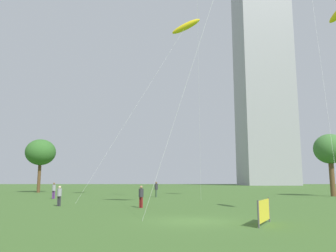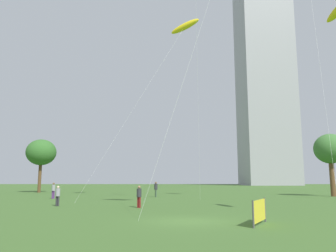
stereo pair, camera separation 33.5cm
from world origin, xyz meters
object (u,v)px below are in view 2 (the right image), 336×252
at_px(person_standing_2, 53,189).
at_px(distant_highrise_0, 264,74).
at_px(person_standing_0, 58,194).
at_px(distant_highrise_1, 268,105).
at_px(person_standing_1, 139,195).
at_px(park_tree_0, 41,153).
at_px(event_banner, 259,211).
at_px(park_tree_2, 330,149).
at_px(person_standing_3, 156,188).
at_px(kite_flying_0, 185,27).

relative_size(person_standing_2, distant_highrise_0, 0.02).
height_order(person_standing_0, distant_highrise_1, distant_highrise_1).
distance_m(person_standing_0, person_standing_1, 6.83).
bearing_deg(park_tree_0, distant_highrise_0, 50.72).
bearing_deg(event_banner, person_standing_1, 124.45).
height_order(distant_highrise_0, distant_highrise_1, distant_highrise_0).
bearing_deg(person_standing_0, distant_highrise_0, 79.17).
bearing_deg(park_tree_2, park_tree_0, 163.57).
distance_m(person_standing_1, event_banner, 11.57).
bearing_deg(person_standing_1, person_standing_3, 124.08).
distance_m(kite_flying_0, park_tree_2, 24.32).
bearing_deg(person_standing_1, park_tree_2, 73.55).
distance_m(person_standing_1, person_standing_3, 15.57).
distance_m(person_standing_1, distant_highrise_0, 115.70).
distance_m(person_standing_3, event_banner, 25.79).
distance_m(park_tree_2, distant_highrise_1, 116.46).
bearing_deg(person_standing_3, person_standing_2, -91.22).
xyz_separation_m(park_tree_2, event_banner, (-16.29, -26.90, -5.26)).
xyz_separation_m(distant_highrise_0, distant_highrise_1, (8.68, 26.44, -6.58)).
distance_m(person_standing_0, kite_flying_0, 21.80).
xyz_separation_m(person_standing_2, distant_highrise_1, (58.24, 115.11, 35.12)).
height_order(kite_flying_0, park_tree_2, kite_flying_0).
bearing_deg(distant_highrise_0, distant_highrise_1, 68.97).
bearing_deg(person_standing_0, person_standing_2, 124.63).
bearing_deg(person_standing_2, person_standing_1, 137.70).
height_order(person_standing_3, park_tree_0, park_tree_0).
bearing_deg(distant_highrise_1, person_standing_1, -117.59).
relative_size(person_standing_3, distant_highrise_0, 0.02).
height_order(person_standing_0, distant_highrise_0, distant_highrise_0).
distance_m(person_standing_3, distant_highrise_0, 102.19).
bearing_deg(person_standing_2, park_tree_2, -164.58).
height_order(kite_flying_0, event_banner, kite_flying_0).
bearing_deg(person_standing_3, distant_highrise_1, 137.97).
relative_size(person_standing_0, park_tree_0, 0.18).
xyz_separation_m(person_standing_1, event_banner, (6.54, -9.53, -0.30)).
xyz_separation_m(person_standing_1, person_standing_2, (-10.57, 11.94, 0.07)).
relative_size(kite_flying_0, distant_highrise_1, 0.27).
bearing_deg(person_standing_1, kite_flying_0, 101.94).
bearing_deg(distant_highrise_0, event_banner, -109.28).
relative_size(person_standing_3, park_tree_0, 0.21).
xyz_separation_m(person_standing_0, distant_highrise_0, (45.64, 99.04, 41.79)).
xyz_separation_m(person_standing_0, distant_highrise_1, (54.31, 125.48, 35.21)).
height_order(person_standing_3, park_tree_2, park_tree_2).
relative_size(park_tree_0, event_banner, 3.71).
height_order(person_standing_0, kite_flying_0, kite_flying_0).
xyz_separation_m(person_standing_2, event_banner, (17.11, -21.47, -0.38)).
height_order(distant_highrise_1, event_banner, distant_highrise_1).
bearing_deg(person_standing_0, person_standing_1, 0.61).
bearing_deg(distant_highrise_1, person_standing_2, -123.86).
relative_size(person_standing_0, person_standing_2, 0.90).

